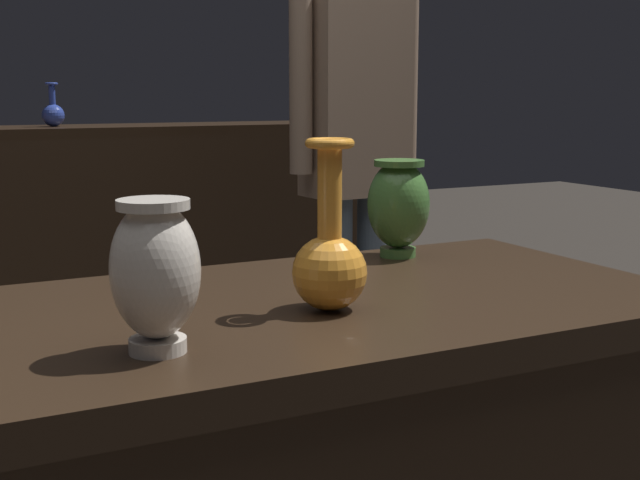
% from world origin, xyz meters
% --- Properties ---
extents(back_display_shelf, '(2.60, 0.40, 0.99)m').
position_xyz_m(back_display_shelf, '(0.00, 2.20, 0.49)').
color(back_display_shelf, black).
rests_on(back_display_shelf, ground_plane).
extents(vase_centerpiece, '(0.11, 0.11, 0.26)m').
position_xyz_m(vase_centerpiece, '(-0.01, -0.07, 0.88)').
color(vase_centerpiece, orange).
rests_on(vase_centerpiece, display_plinth).
extents(vase_tall_behind, '(0.11, 0.11, 0.19)m').
position_xyz_m(vase_tall_behind, '(-0.29, -0.16, 0.90)').
color(vase_tall_behind, silver).
rests_on(vase_tall_behind, display_plinth).
extents(vase_left_accent, '(0.12, 0.12, 0.19)m').
position_xyz_m(vase_left_accent, '(0.31, 0.24, 0.90)').
color(vase_left_accent, '#477A38').
rests_on(vase_left_accent, display_plinth).
extents(shelf_vase_center, '(0.08, 0.08, 0.16)m').
position_xyz_m(shelf_vase_center, '(0.00, 2.18, 1.04)').
color(shelf_vase_center, '#2D429E').
rests_on(shelf_vase_center, back_display_shelf).
extents(visitor_near_right, '(0.47, 0.21, 1.61)m').
position_xyz_m(visitor_near_right, '(0.75, 1.19, 0.95)').
color(visitor_near_right, slate).
rests_on(visitor_near_right, ground_plane).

